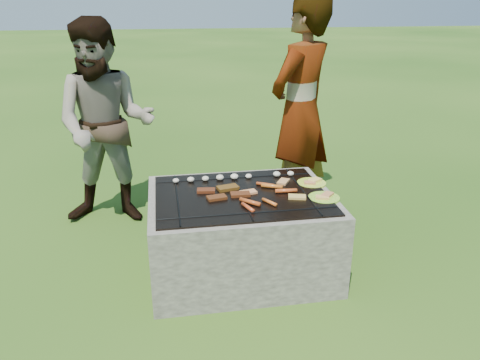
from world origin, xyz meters
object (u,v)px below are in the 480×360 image
object	(u,v)px
fire_pit	(241,235)
plate_far	(312,183)
plate_near	(324,198)
bystander	(106,125)
cook	(300,111)

from	to	relation	value
fire_pit	plate_far	xyz separation A→B (m)	(0.56, 0.13, 0.33)
plate_far	plate_near	bearing A→B (deg)	-90.22
plate_far	bystander	world-z (taller)	bystander
fire_pit	bystander	xyz separation A→B (m)	(-1.00, 1.04, 0.61)
plate_near	cook	world-z (taller)	cook
fire_pit	plate_near	bearing A→B (deg)	-15.23
plate_far	bystander	size ratio (longest dim) A/B	0.15
fire_pit	plate_near	world-z (taller)	plate_near
plate_far	cook	world-z (taller)	cook
fire_pit	plate_far	world-z (taller)	plate_far
plate_near	cook	distance (m)	1.14
cook	bystander	xyz separation A→B (m)	(-1.69, 0.12, -0.09)
plate_far	plate_near	world-z (taller)	same
fire_pit	plate_far	distance (m)	0.66
cook	bystander	size ratio (longest dim) A/B	1.10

